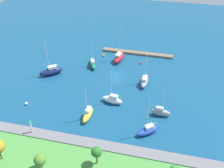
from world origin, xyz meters
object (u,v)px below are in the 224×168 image
sailboat_yellow_off_beacon (88,114)px  sailboat_gray_mid_basin (161,112)px  pier_dock (137,53)px  mooring_buoy_white (26,104)px  sailboat_red_west_end (119,57)px  mooring_buoy_red (141,63)px  sailboat_navy_lone_south (51,71)px  sailboat_green_east_end (93,63)px  harbor_beacon (31,126)px  sailboat_blue_lone_north (147,130)px  sailboat_white_center_basin (112,100)px  mooring_buoy_yellow (104,55)px  park_tree_mideast (97,152)px  sailboat_gray_inner_mooring (144,81)px  park_tree_center (40,160)px

sailboat_yellow_off_beacon → sailboat_gray_mid_basin: 19.62m
pier_dock → mooring_buoy_white: 45.10m
sailboat_red_west_end → mooring_buoy_red: size_ratio=18.12×
mooring_buoy_red → sailboat_navy_lone_south: bearing=26.0°
sailboat_green_east_end → sailboat_navy_lone_south: (11.85, 8.29, 0.21)m
harbor_beacon → sailboat_gray_mid_basin: (-30.38, -14.41, -2.10)m
sailboat_blue_lone_north → sailboat_white_center_basin: (11.23, -9.62, 0.10)m
mooring_buoy_yellow → park_tree_mideast: bearing=103.1°
sailboat_blue_lone_north → mooring_buoy_white: (34.96, -3.14, -0.65)m
park_tree_mideast → sailboat_white_center_basin: bearing=-85.7°
sailboat_blue_lone_north → mooring_buoy_red: 33.40m
mooring_buoy_red → mooring_buoy_yellow: bearing=-9.1°
sailboat_white_center_basin → mooring_buoy_red: 23.71m
sailboat_white_center_basin → mooring_buoy_white: bearing=24.1°
park_tree_mideast → sailboat_white_center_basin: 21.91m
sailboat_green_east_end → mooring_buoy_yellow: size_ratio=11.89×
sailboat_gray_inner_mooring → sailboat_navy_lone_south: 30.97m
pier_dock → sailboat_green_east_end: size_ratio=2.65×
harbor_beacon → park_tree_mideast: park_tree_mideast is taller
pier_dock → mooring_buoy_yellow: mooring_buoy_yellow is taller
mooring_buoy_red → sailboat_yellow_off_beacon: bearing=72.1°
sailboat_white_center_basin → sailboat_green_east_end: 21.04m
sailboat_blue_lone_north → mooring_buoy_white: bearing=-43.6°
sailboat_blue_lone_north → harbor_beacon: bearing=-24.3°
sailboat_gray_inner_mooring → sailboat_navy_lone_south: sailboat_navy_lone_south is taller
sailboat_gray_inner_mooring → mooring_buoy_red: bearing=15.1°
pier_dock → harbor_beacon: size_ratio=7.10×
sailboat_gray_inner_mooring → sailboat_gray_mid_basin: (-6.15, 13.61, -0.04)m
sailboat_gray_inner_mooring → park_tree_center: bearing=156.7°
sailboat_blue_lone_north → mooring_buoy_red: bearing=-117.7°
sailboat_red_west_end → sailboat_green_east_end: (8.25, 5.86, -0.24)m
harbor_beacon → sailboat_gray_mid_basin: bearing=-154.6°
sailboat_green_east_end → mooring_buoy_yellow: (-1.94, -7.71, -0.73)m
sailboat_white_center_basin → mooring_buoy_yellow: (9.34, -25.47, -0.76)m
park_tree_center → sailboat_navy_lone_south: 37.79m
sailboat_gray_inner_mooring → mooring_buoy_yellow: bearing=52.2°
park_tree_mideast → park_tree_center: 11.86m
sailboat_gray_inner_mooring → mooring_buoy_yellow: size_ratio=13.16×
mooring_buoy_red → sailboat_red_west_end: bearing=-3.2°
sailboat_navy_lone_south → mooring_buoy_yellow: sailboat_navy_lone_south is taller
harbor_beacon → sailboat_green_east_end: size_ratio=0.37×
park_tree_mideast → sailboat_blue_lone_north: sailboat_blue_lone_north is taller
sailboat_gray_inner_mooring → sailboat_blue_lone_north: 21.30m
sailboat_white_center_basin → sailboat_gray_mid_basin: (-13.92, 2.21, 0.00)m
sailboat_red_west_end → mooring_buoy_yellow: bearing=81.6°
park_tree_center → mooring_buoy_white: size_ratio=4.80×
harbor_beacon → sailboat_red_west_end: (-13.43, -40.25, -1.90)m
sailboat_white_center_basin → sailboat_gray_mid_basin: sailboat_white_center_basin is taller
sailboat_navy_lone_south → park_tree_center: bearing=73.2°
sailboat_yellow_off_beacon → sailboat_navy_lone_south: size_ratio=0.82×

